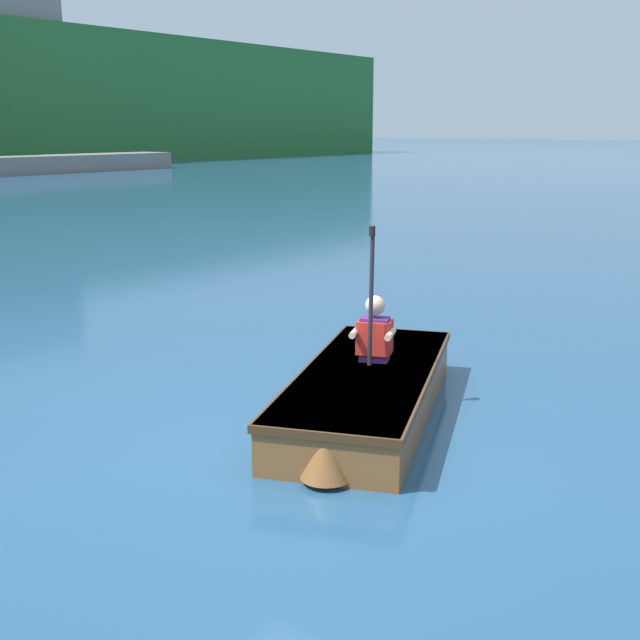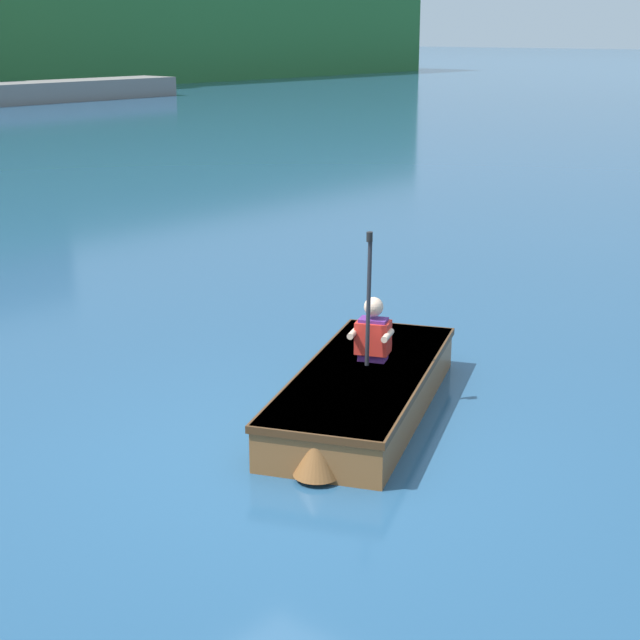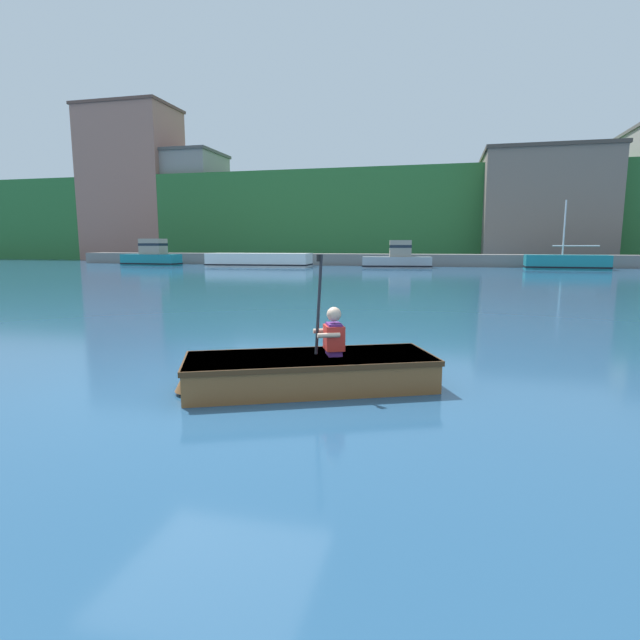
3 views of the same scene
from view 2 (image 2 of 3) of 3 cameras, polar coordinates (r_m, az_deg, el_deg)
ground_plane at (r=7.59m, az=-2.15°, el=-8.17°), size 300.00×300.00×0.00m
rowboat_foreground at (r=8.37m, az=2.52°, el=-4.09°), size 3.07×2.11×0.39m
person_paddler at (r=8.53m, az=3.10°, el=-0.72°), size 0.43×0.43×1.18m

